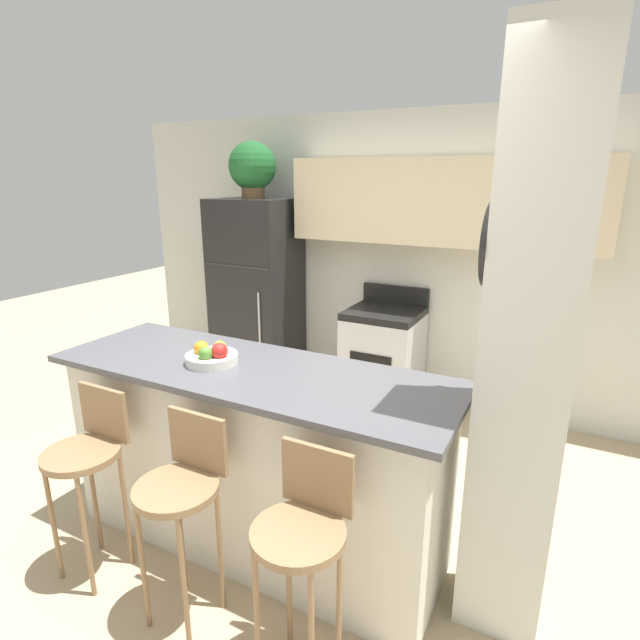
# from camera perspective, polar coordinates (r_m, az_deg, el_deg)

# --- Properties ---
(ground_plane) EXTENTS (14.00, 14.00, 0.00)m
(ground_plane) POSITION_cam_1_polar(r_m,az_deg,el_deg) (3.16, -7.27, -23.65)
(ground_plane) COLOR tan
(wall_back) EXTENTS (5.60, 0.38, 2.55)m
(wall_back) POSITION_cam_1_polar(r_m,az_deg,el_deg) (4.41, 10.53, 9.04)
(wall_back) COLOR silver
(wall_back) RESTS_ON ground_plane
(pillar_right) EXTENTS (0.38, 0.34, 2.55)m
(pillar_right) POSITION_cam_1_polar(r_m,az_deg,el_deg) (2.22, 22.54, -4.50)
(pillar_right) COLOR silver
(pillar_right) RESTS_ON ground_plane
(counter_bar) EXTENTS (2.19, 0.73, 1.06)m
(counter_bar) POSITION_cam_1_polar(r_m,az_deg,el_deg) (2.85, -7.67, -15.35)
(counter_bar) COLOR silver
(counter_bar) RESTS_ON ground_plane
(refrigerator) EXTENTS (0.74, 0.64, 1.81)m
(refrigerator) POSITION_cam_1_polar(r_m,az_deg,el_deg) (4.87, -7.22, 2.91)
(refrigerator) COLOR black
(refrigerator) RESTS_ON ground_plane
(stove_range) EXTENTS (0.61, 0.60, 1.07)m
(stove_range) POSITION_cam_1_polar(r_m,az_deg,el_deg) (4.45, 7.19, -4.43)
(stove_range) COLOR silver
(stove_range) RESTS_ON ground_plane
(bar_stool_left) EXTENTS (0.37, 0.37, 0.99)m
(bar_stool_left) POSITION_cam_1_polar(r_m,az_deg,el_deg) (2.84, -24.94, -13.81)
(bar_stool_left) COLOR olive
(bar_stool_left) RESTS_ON ground_plane
(bar_stool_mid) EXTENTS (0.37, 0.37, 0.99)m
(bar_stool_mid) POSITION_cam_1_polar(r_m,az_deg,el_deg) (2.43, -15.43, -18.17)
(bar_stool_mid) COLOR olive
(bar_stool_mid) RESTS_ON ground_plane
(bar_stool_right) EXTENTS (0.37, 0.37, 0.99)m
(bar_stool_right) POSITION_cam_1_polar(r_m,az_deg,el_deg) (2.13, -1.93, -23.23)
(bar_stool_right) COLOR olive
(bar_stool_right) RESTS_ON ground_plane
(potted_plant_on_fridge) EXTENTS (0.43, 0.43, 0.50)m
(potted_plant_on_fridge) POSITION_cam_1_polar(r_m,az_deg,el_deg) (4.74, -7.74, 16.88)
(potted_plant_on_fridge) COLOR brown
(potted_plant_on_fridge) RESTS_ON refrigerator
(fruit_bowl) EXTENTS (0.27, 0.27, 0.12)m
(fruit_bowl) POSITION_cam_1_polar(r_m,az_deg,el_deg) (2.70, -12.26, -4.01)
(fruit_bowl) COLOR silver
(fruit_bowl) RESTS_ON counter_bar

